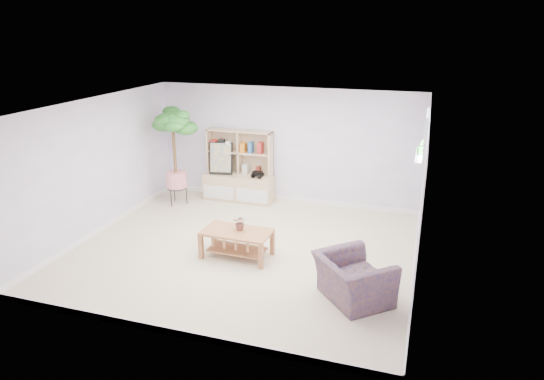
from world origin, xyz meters
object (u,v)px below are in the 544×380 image
(storage_unit, at_px, (238,166))
(armchair, at_px, (353,276))
(coffee_table, at_px, (237,244))
(floor_tree, at_px, (175,157))

(storage_unit, relative_size, armchair, 1.56)
(storage_unit, height_order, coffee_table, storage_unit)
(storage_unit, bearing_deg, armchair, -47.87)
(floor_tree, distance_m, armchair, 4.89)
(floor_tree, bearing_deg, coffee_table, -42.16)
(floor_tree, height_order, armchair, floor_tree)
(storage_unit, xyz_separation_m, coffee_table, (0.95, -2.51, -0.53))
(coffee_table, xyz_separation_m, floor_tree, (-2.10, 1.90, 0.79))
(armchair, bearing_deg, storage_unit, 0.64)
(coffee_table, bearing_deg, floor_tree, 139.60)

